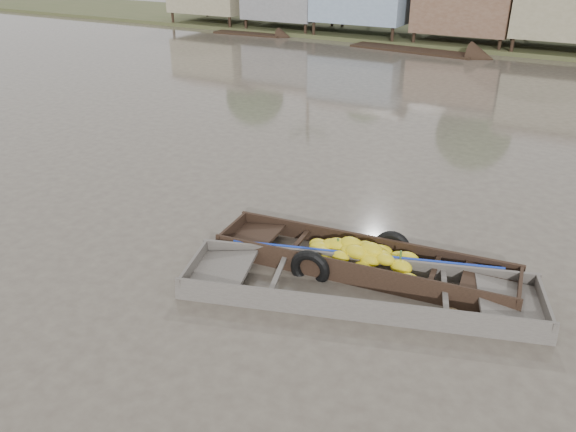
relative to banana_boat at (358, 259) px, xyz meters
The scene contains 3 objects.
ground 1.79m from the banana_boat, 134.63° to the right, with size 120.00×120.00×0.00m, color #4D433B.
banana_boat is the anchor object (origin of this frame).
viewer_boat 0.98m from the banana_boat, 64.53° to the right, with size 6.90×3.75×0.54m.
Camera 1 is at (4.92, -8.00, 6.05)m, focal length 35.00 mm.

